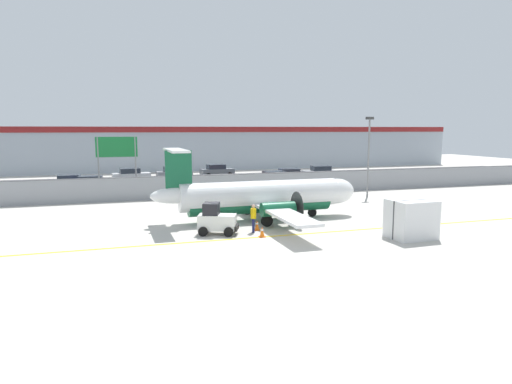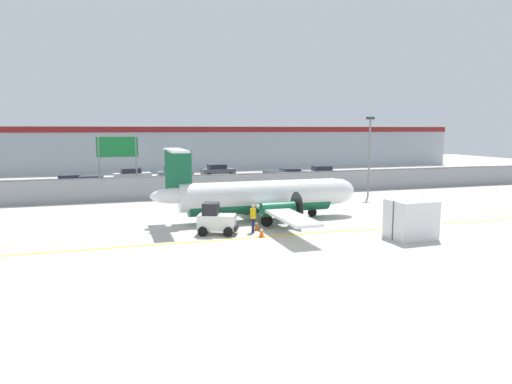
{
  "view_description": "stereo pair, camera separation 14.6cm",
  "coord_description": "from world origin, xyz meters",
  "px_view_note": "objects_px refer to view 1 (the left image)",
  "views": [
    {
      "loc": [
        -9.45,
        -22.45,
        6.22
      ],
      "look_at": [
        0.06,
        7.81,
        1.8
      ],
      "focal_mm": 32.0,
      "sensor_mm": 36.0,
      "label": 1
    },
    {
      "loc": [
        -9.31,
        -22.5,
        6.22
      ],
      "look_at": [
        0.06,
        7.81,
        1.8
      ],
      "focal_mm": 32.0,
      "sensor_mm": 36.0,
      "label": 2
    }
  ],
  "objects_px": {
    "ground_crew_worker": "(253,217)",
    "traffic_cone_near_right": "(257,225)",
    "traffic_cone_far_left": "(262,232)",
    "apron_light_pole": "(369,150)",
    "baggage_tug": "(216,220)",
    "highway_sign": "(117,152)",
    "traffic_cone_near_left": "(210,211)",
    "parked_car_7": "(320,172)",
    "parked_car_0": "(68,183)",
    "parked_car_1": "(92,184)",
    "parked_car_5": "(273,179)",
    "parked_car_2": "(131,175)",
    "cargo_container": "(411,219)",
    "commuter_airplane": "(264,197)",
    "parked_car_6": "(288,176)",
    "parked_car_4": "(217,171)",
    "parked_car_3": "(174,173)"
  },
  "relations": [
    {
      "from": "ground_crew_worker",
      "to": "traffic_cone_near_right",
      "type": "bearing_deg",
      "value": 67.9
    },
    {
      "from": "commuter_airplane",
      "to": "parked_car_3",
      "type": "height_order",
      "value": "commuter_airplane"
    },
    {
      "from": "parked_car_5",
      "to": "parked_car_6",
      "type": "height_order",
      "value": "same"
    },
    {
      "from": "traffic_cone_near_left",
      "to": "highway_sign",
      "type": "distance_m",
      "value": 12.99
    },
    {
      "from": "parked_car_5",
      "to": "parked_car_7",
      "type": "height_order",
      "value": "same"
    },
    {
      "from": "traffic_cone_far_left",
      "to": "parked_car_5",
      "type": "height_order",
      "value": "parked_car_5"
    },
    {
      "from": "parked_car_4",
      "to": "parked_car_5",
      "type": "distance_m",
      "value": 11.5
    },
    {
      "from": "baggage_tug",
      "to": "parked_car_4",
      "type": "bearing_deg",
      "value": 99.18
    },
    {
      "from": "parked_car_1",
      "to": "parked_car_2",
      "type": "bearing_deg",
      "value": 65.82
    },
    {
      "from": "commuter_airplane",
      "to": "baggage_tug",
      "type": "relative_size",
      "value": 6.23
    },
    {
      "from": "traffic_cone_near_right",
      "to": "parked_car_7",
      "type": "bearing_deg",
      "value": 57.11
    },
    {
      "from": "commuter_airplane",
      "to": "parked_car_6",
      "type": "height_order",
      "value": "commuter_airplane"
    },
    {
      "from": "ground_crew_worker",
      "to": "parked_car_7",
      "type": "bearing_deg",
      "value": 74.33
    },
    {
      "from": "baggage_tug",
      "to": "highway_sign",
      "type": "xyz_separation_m",
      "value": [
        -5.35,
        16.71,
        3.28
      ]
    },
    {
      "from": "parked_car_0",
      "to": "apron_light_pole",
      "type": "height_order",
      "value": "apron_light_pole"
    },
    {
      "from": "parked_car_7",
      "to": "highway_sign",
      "type": "bearing_deg",
      "value": 23.19
    },
    {
      "from": "ground_crew_worker",
      "to": "parked_car_2",
      "type": "relative_size",
      "value": 0.39
    },
    {
      "from": "traffic_cone_near_left",
      "to": "apron_light_pole",
      "type": "bearing_deg",
      "value": 16.48
    },
    {
      "from": "traffic_cone_near_left",
      "to": "parked_car_2",
      "type": "bearing_deg",
      "value": 101.72
    },
    {
      "from": "traffic_cone_near_left",
      "to": "parked_car_7",
      "type": "xyz_separation_m",
      "value": [
        17.59,
        18.81,
        0.58
      ]
    },
    {
      "from": "commuter_airplane",
      "to": "parked_car_4",
      "type": "relative_size",
      "value": 3.71
    },
    {
      "from": "parked_car_4",
      "to": "parked_car_6",
      "type": "bearing_deg",
      "value": -57.12
    },
    {
      "from": "traffic_cone_near_left",
      "to": "parked_car_7",
      "type": "relative_size",
      "value": 0.15
    },
    {
      "from": "parked_car_7",
      "to": "highway_sign",
      "type": "xyz_separation_m",
      "value": [
        -23.78,
        -8.05,
        3.24
      ]
    },
    {
      "from": "parked_car_1",
      "to": "parked_car_0",
      "type": "bearing_deg",
      "value": 146.05
    },
    {
      "from": "commuter_airplane",
      "to": "parked_car_1",
      "type": "relative_size",
      "value": 3.73
    },
    {
      "from": "parked_car_3",
      "to": "parked_car_5",
      "type": "relative_size",
      "value": 0.98
    },
    {
      "from": "apron_light_pole",
      "to": "traffic_cone_near_right",
      "type": "bearing_deg",
      "value": -143.51
    },
    {
      "from": "traffic_cone_far_left",
      "to": "apron_light_pole",
      "type": "xyz_separation_m",
      "value": [
        14.17,
        12.08,
        3.99
      ]
    },
    {
      "from": "ground_crew_worker",
      "to": "traffic_cone_near_right",
      "type": "relative_size",
      "value": 2.66
    },
    {
      "from": "traffic_cone_near_left",
      "to": "parked_car_4",
      "type": "relative_size",
      "value": 0.15
    },
    {
      "from": "parked_car_7",
      "to": "cargo_container",
      "type": "bearing_deg",
      "value": 79.02
    },
    {
      "from": "cargo_container",
      "to": "parked_car_5",
      "type": "height_order",
      "value": "cargo_container"
    },
    {
      "from": "apron_light_pole",
      "to": "highway_sign",
      "type": "relative_size",
      "value": 1.32
    },
    {
      "from": "parked_car_1",
      "to": "parked_car_2",
      "type": "relative_size",
      "value": 0.99
    },
    {
      "from": "parked_car_1",
      "to": "parked_car_6",
      "type": "relative_size",
      "value": 0.99
    },
    {
      "from": "traffic_cone_near_right",
      "to": "parked_car_2",
      "type": "distance_m",
      "value": 28.7
    },
    {
      "from": "parked_car_3",
      "to": "highway_sign",
      "type": "height_order",
      "value": "highway_sign"
    },
    {
      "from": "traffic_cone_far_left",
      "to": "parked_car_2",
      "type": "xyz_separation_m",
      "value": [
        -6.14,
        29.76,
        0.58
      ]
    },
    {
      "from": "commuter_airplane",
      "to": "parked_car_4",
      "type": "bearing_deg",
      "value": 83.62
    },
    {
      "from": "cargo_container",
      "to": "parked_car_6",
      "type": "relative_size",
      "value": 0.57
    },
    {
      "from": "traffic_cone_near_left",
      "to": "traffic_cone_far_left",
      "type": "height_order",
      "value": "same"
    },
    {
      "from": "parked_car_0",
      "to": "parked_car_1",
      "type": "distance_m",
      "value": 2.86
    },
    {
      "from": "parked_car_4",
      "to": "parked_car_5",
      "type": "relative_size",
      "value": 1.0
    },
    {
      "from": "parked_car_0",
      "to": "parked_car_4",
      "type": "height_order",
      "value": "same"
    },
    {
      "from": "parked_car_0",
      "to": "apron_light_pole",
      "type": "relative_size",
      "value": 0.6
    },
    {
      "from": "traffic_cone_near_right",
      "to": "parked_car_1",
      "type": "relative_size",
      "value": 0.15
    },
    {
      "from": "highway_sign",
      "to": "parked_car_1",
      "type": "bearing_deg",
      "value": 121.58
    },
    {
      "from": "traffic_cone_near_left",
      "to": "apron_light_pole",
      "type": "height_order",
      "value": "apron_light_pole"
    },
    {
      "from": "baggage_tug",
      "to": "cargo_container",
      "type": "distance_m",
      "value": 11.25
    }
  ]
}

